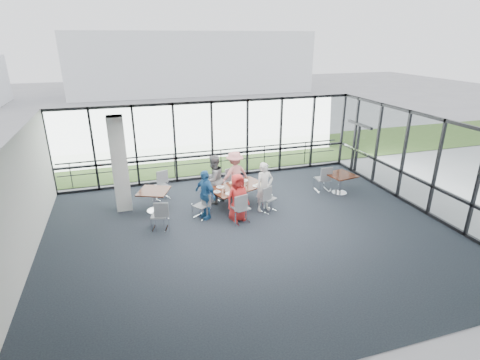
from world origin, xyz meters
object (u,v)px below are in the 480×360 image
object	(u,v)px
side_table_left	(154,193)
diner_near_right	(265,187)
side_table_right	(341,177)
diner_near_left	(238,198)
chair_spare_lb	(161,186)
structural_column	(120,164)
chair_main_nl	(241,208)
chair_main_fr	(230,183)
chair_main_end	(201,206)
diner_end	(205,194)
chair_main_fl	(212,189)
diner_far_right	(235,174)
diner_far_left	(214,180)
chair_spare_r	(323,179)
chair_main_nr	(268,199)
chair_spare_la	(159,215)

from	to	relation	value
side_table_left	diner_near_right	xyz separation A→B (m)	(3.54, -1.04, 0.20)
side_table_right	diner_near_left	world-z (taller)	diner_near_left
diner_near_left	chair_spare_lb	xyz separation A→B (m)	(-2.14, 2.46, -0.30)
structural_column	chair_main_nl	world-z (taller)	structural_column
chair_main_fr	chair_main_end	bearing A→B (deg)	26.98
diner_end	chair_main_end	size ratio (longest dim) A/B	1.94
diner_near_right	chair_main_nl	size ratio (longest dim) A/B	1.73
structural_column	chair_spare_lb	bearing A→B (deg)	19.37
side_table_right	chair_main_fl	bearing A→B (deg)	170.92
diner_far_right	chair_main_fr	xyz separation A→B (m)	(-0.12, 0.25, -0.40)
chair_main_fr	chair_main_nl	bearing A→B (deg)	61.73
structural_column	chair_main_fl	world-z (taller)	structural_column
diner_near_right	chair_spare_lb	bearing A→B (deg)	139.58
diner_near_left	chair_main_nl	bearing A→B (deg)	-85.70
diner_near_right	diner_far_left	xyz separation A→B (m)	(-1.47, 1.10, 0.03)
chair_spare_r	diner_far_left	bearing A→B (deg)	-176.04
diner_near_left	chair_spare_r	world-z (taller)	diner_near_left
diner_near_left	chair_main_fl	world-z (taller)	diner_near_left
chair_main_nr	structural_column	bearing A→B (deg)	132.60
chair_main_nr	chair_spare_lb	size ratio (longest dim) A/B	0.96
side_table_left	chair_main_nl	world-z (taller)	chair_main_nl
diner_near_left	chair_main_nr	distance (m)	1.23
diner_far_right	diner_far_left	bearing A→B (deg)	4.29
chair_main_nr	chair_spare_la	size ratio (longest dim) A/B	0.99
chair_main_end	chair_spare_lb	distance (m)	2.22
diner_end	chair_main_end	world-z (taller)	diner_end
chair_spare_r	chair_main_nl	bearing A→B (deg)	-151.54
side_table_left	chair_main_nr	bearing A→B (deg)	-17.55
diner_near_right	chair_main_nl	world-z (taller)	diner_near_right
side_table_right	chair_main_end	xyz separation A→B (m)	(-5.39, -0.45, -0.23)
chair_spare_r	diner_near_left	bearing A→B (deg)	-153.96
side_table_right	chair_main_nl	distance (m)	4.41
structural_column	diner_far_left	size ratio (longest dim) A/B	1.82
side_table_left	diner_end	size ratio (longest dim) A/B	0.77
diner_far_left	chair_main_fr	distance (m)	1.01
structural_column	chair_spare_la	distance (m)	2.41
side_table_right	chair_spare_la	xyz separation A→B (m)	(-6.76, -0.84, -0.18)
diner_end	chair_main_nr	world-z (taller)	diner_end
diner_near_left	diner_near_right	xyz separation A→B (m)	(1.07, 0.42, 0.07)
side_table_right	chair_main_end	distance (m)	5.42
structural_column	diner_far_right	distance (m)	3.98
diner_far_left	chair_main_nr	size ratio (longest dim) A/B	1.90
diner_end	chair_spare_r	bearing A→B (deg)	75.00
diner_near_right	diner_far_right	distance (m)	1.54
diner_far_right	chair_spare_la	world-z (taller)	diner_far_right
diner_far_right	chair_main_nl	xyz separation A→B (m)	(-0.40, -1.99, -0.38)
chair_main_fl	diner_near_left	bearing A→B (deg)	94.30
diner_near_right	diner_far_right	world-z (taller)	diner_far_right
chair_main_end	diner_end	bearing A→B (deg)	44.96
chair_spare_lb	diner_end	bearing A→B (deg)	99.04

